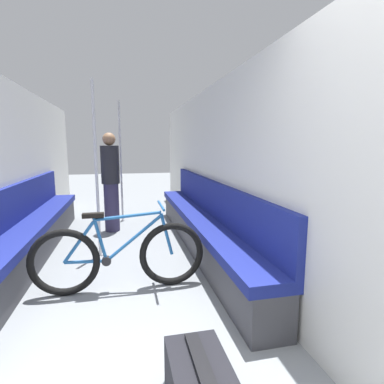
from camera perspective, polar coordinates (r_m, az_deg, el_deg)
The scene contains 7 objects.
wall_right at distance 3.91m, azimuth 6.29°, elevation 4.29°, with size 0.10×8.81×2.28m, color silver.
bench_seat_row_left at distance 4.30m, azimuth -28.75°, elevation -7.38°, with size 0.42×4.40×0.97m.
bench_seat_row_right at distance 4.26m, azimuth 1.82°, elevation -6.42°, with size 0.42×4.40×0.97m.
bicycle at distance 3.14m, azimuth -13.59°, elevation -11.86°, with size 1.72×0.46×0.86m.
grab_pole_near at distance 4.02m, azimuth -17.74°, elevation 3.50°, with size 0.08×0.08×2.26m.
grab_pole_far at distance 5.82m, azimuth -13.40°, elevation 5.21°, with size 0.08×0.08×2.26m.
passenger_standing at distance 5.20m, azimuth -15.22°, elevation 2.00°, with size 0.30×0.30×1.66m.
Camera 1 is at (0.08, -0.88, 1.45)m, focal length 28.00 mm.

